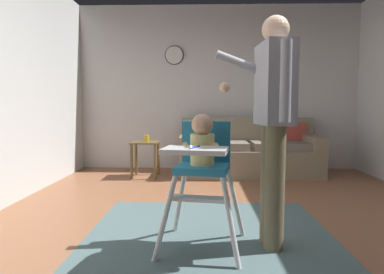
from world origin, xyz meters
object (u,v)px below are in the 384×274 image
(couch, at_px, (249,153))
(sippy_cup, at_px, (147,138))
(adult_standing, at_px, (273,119))
(wall_clock, at_px, (174,55))
(high_chair, at_px, (203,156))
(side_table, at_px, (145,151))

(couch, distance_m, sippy_cup, 1.57)
(couch, relative_size, adult_standing, 1.26)
(wall_clock, bearing_deg, adult_standing, -73.19)
(high_chair, distance_m, side_table, 2.63)
(adult_standing, xyz_separation_m, wall_clock, (-0.95, 3.15, 0.94))
(adult_standing, bearing_deg, wall_clock, -77.32)
(high_chair, distance_m, sippy_cup, 2.61)
(adult_standing, relative_size, sippy_cup, 16.57)
(couch, distance_m, side_table, 1.58)
(sippy_cup, relative_size, wall_clock, 0.32)
(side_table, bearing_deg, adult_standing, -61.40)
(couch, xyz_separation_m, wall_clock, (-1.18, 0.48, 1.55))
(sippy_cup, bearing_deg, adult_standing, -61.86)
(high_chair, bearing_deg, adult_standing, 104.34)
(adult_standing, distance_m, side_table, 2.83)
(couch, height_order, wall_clock, wall_clock)
(high_chair, xyz_separation_m, side_table, (-0.83, 2.48, -0.29))
(side_table, xyz_separation_m, wall_clock, (0.38, 0.71, 1.50))
(sippy_cup, bearing_deg, high_chair, -72.00)
(adult_standing, distance_m, wall_clock, 3.42)
(sippy_cup, bearing_deg, wall_clock, 63.66)
(high_chair, xyz_separation_m, adult_standing, (0.50, 0.04, 0.27))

